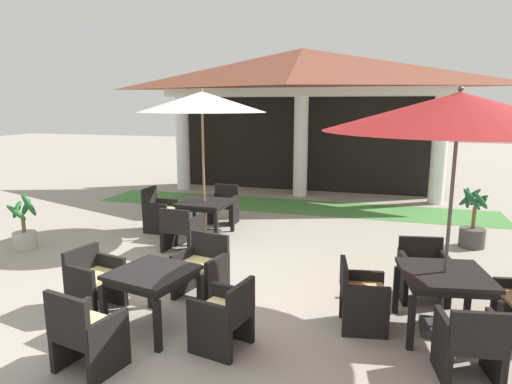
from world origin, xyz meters
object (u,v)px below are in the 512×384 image
at_px(patio_chair_mid_right_south, 86,333).
at_px(patio_umbrella_mid_left, 202,103).
at_px(patio_chair_mid_left_south, 181,230).
at_px(potted_palm_right_edge, 473,228).
at_px(patio_chair_mid_left_north, 224,205).
at_px(patio_chair_near_foreground_west, 361,296).
at_px(patio_table_mid_right, 153,279).
at_px(patio_chair_near_foreground_north, 423,271).
at_px(patio_table_mid_left, 204,206).
at_px(patio_chair_mid_right_west, 94,280).
at_px(potted_palm_left_edge, 25,233).
at_px(patio_chair_mid_right_east, 224,316).
at_px(patio_chair_mid_right_north, 202,268).
at_px(patio_umbrella_near_foreground, 459,113).
at_px(patio_table_near_foreground, 444,280).
at_px(patio_chair_near_foreground_south, 470,343).
at_px(patio_chair_mid_left_west, 159,212).

bearing_deg(patio_chair_mid_right_south, patio_umbrella_mid_left, 110.44).
distance_m(patio_chair_mid_left_south, potted_palm_right_edge, 5.53).
bearing_deg(patio_chair_mid_right_south, patio_chair_mid_left_north, 108.62).
xyz_separation_m(patio_chair_near_foreground_west, patio_table_mid_right, (-2.41, -0.71, 0.23)).
bearing_deg(patio_chair_near_foreground_north, patio_table_mid_right, 20.01).
bearing_deg(patio_chair_near_foreground_west, patio_chair_mid_left_south, -130.55).
height_order(patio_chair_near_foreground_north, patio_table_mid_left, patio_chair_near_foreground_north).
distance_m(patio_table_mid_left, patio_chair_mid_left_north, 1.08).
height_order(patio_umbrella_mid_left, patio_chair_mid_right_west, patio_umbrella_mid_left).
xyz_separation_m(patio_chair_mid_right_south, potted_palm_left_edge, (-3.65, 3.04, -0.09)).
distance_m(patio_chair_mid_right_east, patio_chair_mid_right_north, 1.43).
bearing_deg(patio_umbrella_near_foreground, patio_table_mid_right, -165.53).
relative_size(patio_chair_mid_left_south, patio_chair_mid_right_west, 1.01).
height_order(patio_chair_mid_right_west, patio_chair_mid_right_south, patio_chair_mid_right_south).
height_order(patio_table_near_foreground, patio_umbrella_near_foreground, patio_umbrella_near_foreground).
relative_size(patio_chair_mid_left_south, patio_chair_mid_right_north, 0.95).
relative_size(patio_umbrella_mid_left, patio_chair_mid_right_east, 3.71).
relative_size(patio_table_mid_left, patio_chair_mid_right_west, 1.19).
relative_size(patio_chair_mid_right_east, potted_palm_left_edge, 0.72).
xyz_separation_m(patio_chair_mid_right_west, patio_chair_mid_right_south, (0.78, -1.20, -0.01)).
bearing_deg(patio_chair_near_foreground_south, patio_chair_mid_right_west, 167.05).
bearing_deg(patio_chair_near_foreground_south, patio_chair_mid_right_east, 173.70).
relative_size(patio_table_near_foreground, patio_chair_mid_right_south, 1.24).
xyz_separation_m(patio_chair_near_foreground_south, potted_palm_left_edge, (-7.36, 2.11, -0.08)).
height_order(patio_chair_near_foreground_west, patio_chair_mid_right_east, patio_chair_near_foreground_west).
height_order(patio_chair_near_foreground_south, patio_chair_near_foreground_west, patio_chair_near_foreground_west).
xyz_separation_m(patio_umbrella_near_foreground, patio_table_mid_left, (-4.28, 2.95, -1.96)).
bearing_deg(patio_chair_mid_right_east, patio_chair_mid_left_west, 48.28).
relative_size(patio_umbrella_near_foreground, patio_chair_near_foreground_west, 3.57).
distance_m(patio_chair_mid_left_south, patio_chair_mid_right_east, 3.54).
bearing_deg(patio_table_near_foreground, patio_chair_mid_right_west, -171.39).
xyz_separation_m(patio_umbrella_near_foreground, potted_palm_right_edge, (0.92, 3.67, -2.22)).
bearing_deg(patio_table_mid_left, patio_table_mid_right, -76.23).
relative_size(patio_chair_mid_left_south, patio_chair_mid_right_east, 1.04).
xyz_separation_m(patio_umbrella_near_foreground, patio_chair_mid_left_south, (-4.31, 1.89, -2.18)).
xyz_separation_m(patio_table_mid_right, potted_palm_right_edge, (4.27, 4.53, -0.26)).
relative_size(patio_table_mid_left, patio_chair_mid_right_east, 1.22).
bearing_deg(patio_chair_mid_right_south, patio_chair_mid_right_north, 90.00).
xyz_separation_m(potted_palm_left_edge, potted_palm_right_edge, (8.13, 2.49, 0.06)).
xyz_separation_m(patio_chair_near_foreground_west, patio_chair_mid_right_east, (-1.43, -0.92, -0.02)).
relative_size(potted_palm_left_edge, potted_palm_right_edge, 0.97).
relative_size(patio_chair_mid_left_north, patio_table_mid_right, 0.83).
relative_size(patio_umbrella_mid_left, potted_palm_left_edge, 2.66).
bearing_deg(potted_palm_right_edge, patio_chair_mid_right_east, -124.73).
bearing_deg(patio_chair_mid_right_south, patio_chair_near_foreground_south, 25.84).
xyz_separation_m(patio_chair_near_foreground_north, potted_palm_right_edge, (1.08, 2.73, -0.04)).
bearing_deg(patio_chair_near_foreground_north, patio_chair_mid_left_south, -22.28).
relative_size(patio_chair_near_foreground_south, patio_table_mid_right, 0.78).
distance_m(patio_chair_near_foreground_west, patio_chair_mid_right_south, 3.13).
height_order(patio_chair_mid_right_north, potted_palm_left_edge, potted_palm_left_edge).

